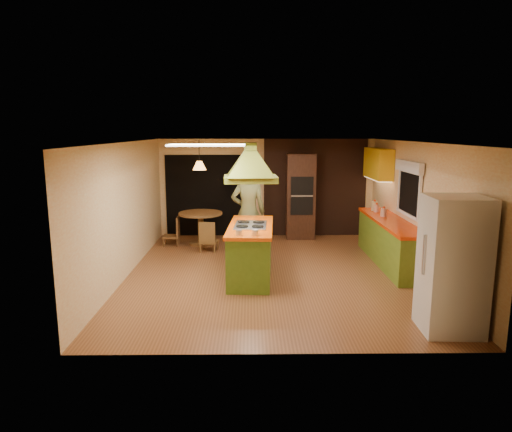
{
  "coord_description": "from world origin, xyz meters",
  "views": [
    {
      "loc": [
        -0.41,
        -8.45,
        2.72
      ],
      "look_at": [
        -0.31,
        -0.15,
        1.15
      ],
      "focal_mm": 32.0,
      "sensor_mm": 36.0,
      "label": 1
    }
  ],
  "objects_px": {
    "man": "(248,212)",
    "canister_large": "(375,206)",
    "wall_oven": "(301,196)",
    "dining_table": "(201,222)",
    "refrigerator": "(453,265)",
    "kitchen_island": "(251,251)"
  },
  "relations": [
    {
      "from": "man",
      "to": "canister_large",
      "type": "xyz_separation_m",
      "value": [
        2.86,
        0.62,
        0.02
      ]
    },
    {
      "from": "dining_table",
      "to": "man",
      "type": "bearing_deg",
      "value": -46.0
    },
    {
      "from": "man",
      "to": "dining_table",
      "type": "xyz_separation_m",
      "value": [
        -1.15,
        1.19,
        -0.45
      ]
    },
    {
      "from": "man",
      "to": "dining_table",
      "type": "bearing_deg",
      "value": -47.5
    },
    {
      "from": "kitchen_island",
      "to": "refrigerator",
      "type": "xyz_separation_m",
      "value": [
        2.72,
        -2.34,
        0.43
      ]
    },
    {
      "from": "dining_table",
      "to": "canister_large",
      "type": "xyz_separation_m",
      "value": [
        4.02,
        -0.58,
        0.48
      ]
    },
    {
      "from": "kitchen_island",
      "to": "canister_large",
      "type": "relative_size",
      "value": 9.72
    },
    {
      "from": "wall_oven",
      "to": "canister_large",
      "type": "height_order",
      "value": "wall_oven"
    },
    {
      "from": "canister_large",
      "to": "man",
      "type": "bearing_deg",
      "value": -167.86
    },
    {
      "from": "wall_oven",
      "to": "dining_table",
      "type": "xyz_separation_m",
      "value": [
        -2.47,
        -0.66,
        -0.52
      ]
    },
    {
      "from": "dining_table",
      "to": "wall_oven",
      "type": "bearing_deg",
      "value": 14.91
    },
    {
      "from": "man",
      "to": "wall_oven",
      "type": "distance_m",
      "value": 2.27
    },
    {
      "from": "kitchen_island",
      "to": "refrigerator",
      "type": "height_order",
      "value": "refrigerator"
    },
    {
      "from": "man",
      "to": "wall_oven",
      "type": "height_order",
      "value": "wall_oven"
    },
    {
      "from": "man",
      "to": "canister_large",
      "type": "height_order",
      "value": "man"
    },
    {
      "from": "kitchen_island",
      "to": "refrigerator",
      "type": "relative_size",
      "value": 1.09
    },
    {
      "from": "kitchen_island",
      "to": "refrigerator",
      "type": "distance_m",
      "value": 3.61
    },
    {
      "from": "refrigerator",
      "to": "kitchen_island",
      "type": "bearing_deg",
      "value": 141.68
    },
    {
      "from": "dining_table",
      "to": "canister_large",
      "type": "relative_size",
      "value": 4.99
    },
    {
      "from": "wall_oven",
      "to": "refrigerator",
      "type": "bearing_deg",
      "value": -73.36
    },
    {
      "from": "man",
      "to": "wall_oven",
      "type": "bearing_deg",
      "value": -126.95
    },
    {
      "from": "man",
      "to": "refrigerator",
      "type": "height_order",
      "value": "man"
    }
  ]
}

